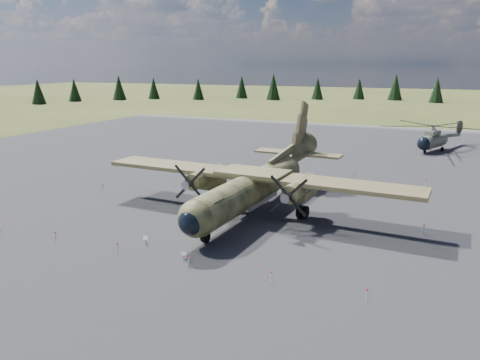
% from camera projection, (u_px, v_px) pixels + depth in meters
% --- Properties ---
extents(ground, '(500.00, 500.00, 0.00)m').
position_uv_depth(ground, '(240.00, 210.00, 45.00)').
color(ground, brown).
rests_on(ground, ground).
extents(apron, '(120.00, 120.00, 0.04)m').
position_uv_depth(apron, '(275.00, 186.00, 53.90)').
color(apron, '#5A595E').
rests_on(apron, ground).
extents(transport_plane, '(30.82, 27.99, 10.16)m').
position_uv_depth(transport_plane, '(258.00, 180.00, 44.48)').
color(transport_plane, '#353D21').
rests_on(transport_plane, ground).
extents(helicopter_near, '(21.63, 21.63, 4.21)m').
position_uv_depth(helicopter_near, '(434.00, 133.00, 74.65)').
color(helicopter_near, '#66685B').
rests_on(helicopter_near, ground).
extents(info_placard_left, '(0.44, 0.19, 0.69)m').
position_uv_depth(info_placard_left, '(146.00, 239.00, 36.33)').
color(info_placard_left, gray).
rests_on(info_placard_left, ground).
extents(info_placard_right, '(0.40, 0.21, 0.61)m').
position_uv_depth(info_placard_right, '(184.00, 254.00, 33.46)').
color(info_placard_right, gray).
rests_on(info_placard_right, ground).
extents(barrier_fence, '(33.12, 29.62, 0.85)m').
position_uv_depth(barrier_fence, '(236.00, 204.00, 44.99)').
color(barrier_fence, silver).
rests_on(barrier_fence, ground).
extents(treeline, '(305.98, 314.22, 10.97)m').
position_uv_depth(treeline, '(283.00, 160.00, 44.66)').
color(treeline, black).
rests_on(treeline, ground).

